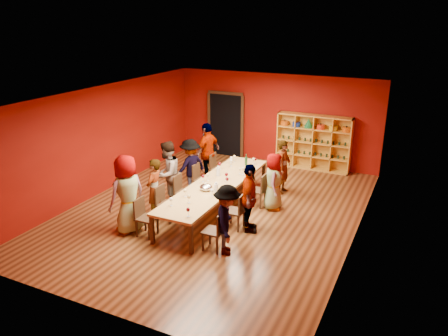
{
  "coord_description": "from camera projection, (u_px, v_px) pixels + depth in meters",
  "views": [
    {
      "loc": [
        4.64,
        -9.24,
        4.83
      ],
      "look_at": [
        0.16,
        0.14,
        1.15
      ],
      "focal_mm": 35.0,
      "sensor_mm": 36.0,
      "label": 1
    }
  ],
  "objects": [
    {
      "name": "shelving_unit",
      "position": [
        314.0,
        140.0,
        14.13
      ],
      "size": [
        2.4,
        0.4,
        1.8
      ],
      "color": "gold",
      "rests_on": "ground"
    },
    {
      "name": "chair_person_left_3",
      "position": [
        200.0,
        178.0,
        12.23
      ],
      "size": [
        0.42,
        0.42,
        0.89
      ],
      "color": "black",
      "rests_on": "ground"
    },
    {
      "name": "person_left_2",
      "position": [
        167.0,
        174.0,
        11.43
      ],
      "size": [
        0.5,
        0.87,
        1.75
      ],
      "primitive_type": "imported",
      "rotation": [
        0.0,
        0.0,
        -1.53
      ],
      "color": "silver",
      "rests_on": "ground"
    },
    {
      "name": "wine_glass_0",
      "position": [
        254.0,
        160.0,
        12.46
      ],
      "size": [
        0.08,
        0.08,
        0.21
      ],
      "color": "silver",
      "rests_on": "tasting_table"
    },
    {
      "name": "wine_glass_11",
      "position": [
        231.0,
        158.0,
        12.59
      ],
      "size": [
        0.08,
        0.08,
        0.19
      ],
      "color": "silver",
      "rests_on": "tasting_table"
    },
    {
      "name": "spittoon_bowl",
      "position": [
        206.0,
        187.0,
        10.67
      ],
      "size": [
        0.31,
        0.31,
        0.17
      ],
      "primitive_type": "ellipsoid",
      "color": "silver",
      "rests_on": "tasting_table"
    },
    {
      "name": "wine_glass_8",
      "position": [
        243.0,
        169.0,
        11.68
      ],
      "size": [
        0.09,
        0.09,
        0.21
      ],
      "color": "silver",
      "rests_on": "tasting_table"
    },
    {
      "name": "wine_glass_6",
      "position": [
        185.0,
        191.0,
        10.26
      ],
      "size": [
        0.08,
        0.08,
        0.19
      ],
      "color": "silver",
      "rests_on": "tasting_table"
    },
    {
      "name": "wine_glass_15",
      "position": [
        240.0,
        170.0,
        11.72
      ],
      "size": [
        0.07,
        0.07,
        0.18
      ],
      "color": "silver",
      "rests_on": "tasting_table"
    },
    {
      "name": "wine_glass_4",
      "position": [
        255.0,
        160.0,
        12.51
      ],
      "size": [
        0.07,
        0.07,
        0.18
      ],
      "color": "silver",
      "rests_on": "tasting_table"
    },
    {
      "name": "person_left_4",
      "position": [
        208.0,
        152.0,
        13.1
      ],
      "size": [
        0.65,
        1.13,
        1.81
      ],
      "primitive_type": "imported",
      "rotation": [
        0.0,
        0.0,
        -1.74
      ],
      "color": "#535359",
      "rests_on": "ground"
    },
    {
      "name": "wine_glass_2",
      "position": [
        205.0,
        185.0,
        10.69
      ],
      "size": [
        0.07,
        0.07,
        0.18
      ],
      "color": "silver",
      "rests_on": "tasting_table"
    },
    {
      "name": "person_right_1",
      "position": [
        249.0,
        198.0,
        10.02
      ],
      "size": [
        0.77,
        1.06,
        1.65
      ],
      "primitive_type": "imported",
      "rotation": [
        0.0,
        0.0,
        1.95
      ],
      "color": "beige",
      "rests_on": "ground"
    },
    {
      "name": "chair_person_right_0",
      "position": [
        217.0,
        229.0,
        9.3
      ],
      "size": [
        0.42,
        0.42,
        0.89
      ],
      "color": "black",
      "rests_on": "ground"
    },
    {
      "name": "chair_person_left_0",
      "position": [
        144.0,
        215.0,
        9.96
      ],
      "size": [
        0.42,
        0.42,
        0.89
      ],
      "color": "black",
      "rests_on": "ground"
    },
    {
      "name": "person_left_0",
      "position": [
        127.0,
        194.0,
        9.98
      ],
      "size": [
        0.76,
        1.02,
        1.86
      ],
      "primitive_type": "imported",
      "rotation": [
        0.0,
        0.0,
        -1.89
      ],
      "color": "#557AAF",
      "rests_on": "ground"
    },
    {
      "name": "wine_glass_12",
      "position": [
        212.0,
        191.0,
        10.27
      ],
      "size": [
        0.08,
        0.08,
        0.2
      ],
      "color": "silver",
      "rests_on": "tasting_table"
    },
    {
      "name": "carafe_b",
      "position": [
        216.0,
        188.0,
        10.54
      ],
      "size": [
        0.11,
        0.11,
        0.25
      ],
      "color": "silver",
      "rests_on": "tasting_table"
    },
    {
      "name": "wine_glass_7",
      "position": [
        220.0,
        164.0,
        12.04
      ],
      "size": [
        0.09,
        0.09,
        0.22
      ],
      "color": "silver",
      "rests_on": "tasting_table"
    },
    {
      "name": "wine_glass_5",
      "position": [
        189.0,
        197.0,
        9.91
      ],
      "size": [
        0.08,
        0.08,
        0.21
      ],
      "color": "silver",
      "rests_on": "tasting_table"
    },
    {
      "name": "chair_person_left_1",
      "position": [
        164.0,
        201.0,
        10.68
      ],
      "size": [
        0.42,
        0.42,
        0.89
      ],
      "color": "black",
      "rests_on": "ground"
    },
    {
      "name": "chair_person_left_2",
      "position": [
        181.0,
        190.0,
        11.39
      ],
      "size": [
        0.42,
        0.42,
        0.89
      ],
      "color": "black",
      "rests_on": "ground"
    },
    {
      "name": "wine_glass_14",
      "position": [
        226.0,
        175.0,
        11.25
      ],
      "size": [
        0.09,
        0.09,
        0.22
      ],
      "color": "silver",
      "rests_on": "tasting_table"
    },
    {
      "name": "person_left_1",
      "position": [
        154.0,
        189.0,
        10.7
      ],
      "size": [
        0.47,
        0.61,
        1.54
      ],
      "primitive_type": "imported",
      "rotation": [
        0.0,
        0.0,
        -1.46
      ],
      "color": "#48484D",
      "rests_on": "ground"
    },
    {
      "name": "person_left_3",
      "position": [
        190.0,
        166.0,
        12.26
      ],
      "size": [
        0.76,
        1.1,
        1.57
      ],
      "primitive_type": "imported",
      "rotation": [
        0.0,
        0.0,
        -1.95
      ],
      "color": "#6087C5",
      "rests_on": "ground"
    },
    {
      "name": "wine_bottle",
      "position": [
        246.0,
        161.0,
        12.43
      ],
      "size": [
        0.11,
        0.11,
        0.33
      ],
      "color": "#14391C",
      "rests_on": "tasting_table"
    },
    {
      "name": "chair_person_right_4",
      "position": [
        275.0,
        175.0,
        12.46
      ],
      "size": [
        0.42,
        0.42,
        0.89
      ],
      "color": "black",
      "rests_on": "ground"
    },
    {
      "name": "person_right_4",
      "position": [
        284.0,
        167.0,
        12.27
      ],
      "size": [
        0.43,
        0.57,
        1.54
      ],
      "primitive_type": "imported",
      "rotation": [
        0.0,
        0.0,
        1.54
      ],
      "color": "white",
      "rests_on": "ground"
    },
    {
      "name": "person_right_3",
      "position": [
        274.0,
        182.0,
        11.23
      ],
      "size": [
        0.59,
        0.82,
        1.51
      ],
      "primitive_type": "imported",
      "rotation": [
        0.0,
        0.0,
        1.85
      ],
      "color": "#6092C6",
      "rests_on": "ground"
    },
    {
      "name": "chair_person_right_1",
      "position": [
        238.0,
        209.0,
        10.24
      ],
      "size": [
        0.42,
        0.42,
        0.89
      ],
      "color": "black",
      "rests_on": "ground"
    },
    {
      "name": "wine_glass_17",
      "position": [
        188.0,
        210.0,
        9.24
      ],
      "size": [
        0.09,
        0.09,
        0.21
      ],
      "color": "silver",
      "rests_on": "tasting_table"
    },
    {
      "name": "doorway",
      "position": [
        226.0,
        124.0,
        15.49
      ],
      "size": [
        1.4,
        0.17,
        2.3
      ],
      "color": "black",
      "rests_on": "ground"
    },
    {
      "name": "chair_person_left_4",
      "position": [
        216.0,
        166.0,
        13.12
      ],
      "size": [
        0.42,
        0.42,
        0.89
      ],
      "color": "black",
      "rests_on": "ground"
    },
    {
      "name": "wine_glass_3",
      "position": [
        231.0,
        161.0,
        12.32
      ],
      "size": [
        0.09,
        0.09,
        0.22
      ],
      "color": "silver",
      "rests_on": "tasting_table"
    },
    {
      "name": "wine_glass_13",
      "position": [
        171.0,
        200.0,
        9.77
      ],
      "size": [
        0.08,
        0.08,
        0.2
      ],
      "color": "silver",
      "rests_on": "tasting_table"
    },
    {
      "name": "person_right_0",
      "position": [
        227.0,
        220.0,
        9.11
      ],
      "size": [
        0.77,
        1.07,
        1.54
      ],
      "primitive_type": "imported",
      "rotation": [
        0.0,
        0.0,
        1.98
      ],
      "color": "pink",
      "rests_on": "ground"
    },
    {
      "name": "carafe_a",
      "position": [
        218.0,
        171.0,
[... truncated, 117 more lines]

